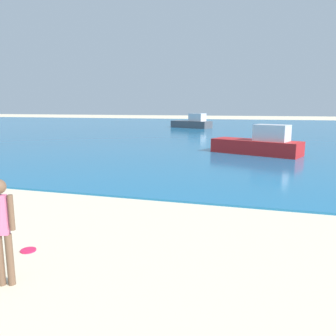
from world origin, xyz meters
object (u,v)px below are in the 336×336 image
(frisbee, at_px, (28,250))
(boat_far, at_px, (192,123))
(person_standing, at_px, (2,226))
(boat_near, at_px, (259,144))

(frisbee, bearing_deg, boat_far, 97.48)
(person_standing, relative_size, frisbee, 5.81)
(person_standing, xyz_separation_m, boat_near, (3.15, 14.59, -0.28))
(frisbee, xyz_separation_m, boat_far, (-4.55, 34.63, 0.64))
(boat_near, bearing_deg, boat_far, -47.64)
(person_standing, xyz_separation_m, boat_far, (-5.03, 35.68, -0.24))
(frisbee, relative_size, boat_near, 0.06)
(frisbee, bearing_deg, boat_near, 74.99)
(frisbee, height_order, boat_far, boat_far)
(person_standing, relative_size, boat_near, 0.32)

